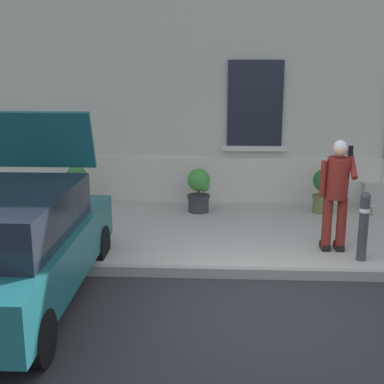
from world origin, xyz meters
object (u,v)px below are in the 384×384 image
at_px(planter_cream, 78,186).
at_px(planter_olive, 324,190).
at_px(planter_charcoal, 199,189).
at_px(hatchback_car_teal, 11,245).
at_px(person_on_phone, 337,189).
at_px(bollard_near_person, 364,224).

xyz_separation_m(planter_cream, planter_olive, (4.86, -0.06, 0.00)).
bearing_deg(planter_charcoal, hatchback_car_teal, -119.85).
relative_size(hatchback_car_teal, planter_cream, 4.74).
bearing_deg(person_on_phone, planter_charcoal, 142.78).
distance_m(hatchback_car_teal, person_on_phone, 4.74).
distance_m(bollard_near_person, planter_cream, 5.59).
bearing_deg(bollard_near_person, hatchback_car_teal, -163.63).
distance_m(hatchback_car_teal, planter_olive, 6.10).
relative_size(person_on_phone, planter_olive, 2.04).
relative_size(planter_cream, planter_charcoal, 1.00).
distance_m(bollard_near_person, planter_charcoal, 3.53).
xyz_separation_m(planter_charcoal, planter_olive, (2.43, 0.08, 0.00)).
bearing_deg(planter_olive, planter_cream, 179.26).
distance_m(planter_cream, planter_charcoal, 2.43).
bearing_deg(hatchback_car_teal, planter_charcoal, 60.15).
distance_m(hatchback_car_teal, planter_charcoal, 4.47).
bearing_deg(planter_charcoal, bollard_near_person, -44.66).
distance_m(person_on_phone, planter_charcoal, 3.08).
height_order(person_on_phone, planter_cream, person_on_phone).
relative_size(hatchback_car_teal, planter_charcoal, 4.74).
height_order(bollard_near_person, planter_olive, bollard_near_person).
bearing_deg(bollard_near_person, person_on_phone, 133.09).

